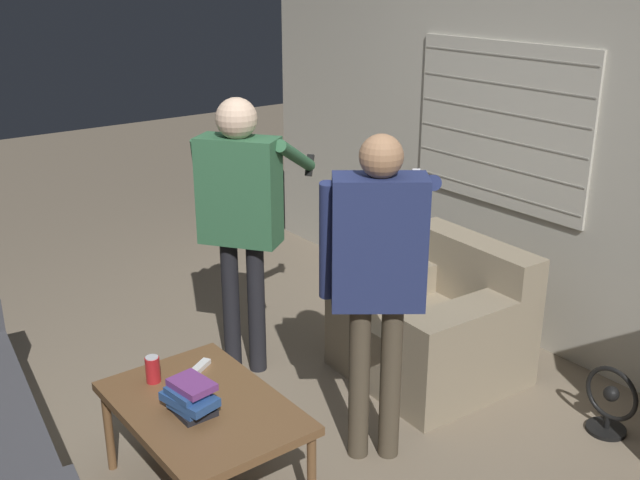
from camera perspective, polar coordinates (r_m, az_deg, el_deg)
name	(u,v)px	position (r m, az deg, el deg)	size (l,w,h in m)	color
ground_plane	(254,452)	(3.82, -5.05, -15.81)	(16.00, 16.00, 0.00)	#7F705B
wall_back	(539,140)	(4.60, 16.32, 7.31)	(5.20, 0.08, 2.55)	#BCB7A8
armchair_beige	(437,325)	(4.37, 8.87, -6.40)	(0.93, 0.89, 0.76)	gray
coffee_table	(203,412)	(3.37, -8.92, -12.84)	(0.92, 0.63, 0.46)	brown
person_left_standing	(241,203)	(4.13, -6.08, 2.81)	(0.53, 0.81, 1.59)	black
person_right_standing	(378,263)	(3.33, 4.45, -1.76)	(0.54, 0.78, 1.58)	#4C4233
book_stack	(191,398)	(3.26, -9.82, -11.78)	(0.26, 0.20, 0.15)	black
soda_can	(153,369)	(3.52, -12.62, -9.59)	(0.07, 0.07, 0.13)	red
spare_remote	(200,367)	(3.60, -9.10, -9.51)	(0.10, 0.13, 0.02)	white
floor_fan	(610,403)	(4.13, 21.22, -11.48)	(0.29, 0.20, 0.36)	black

